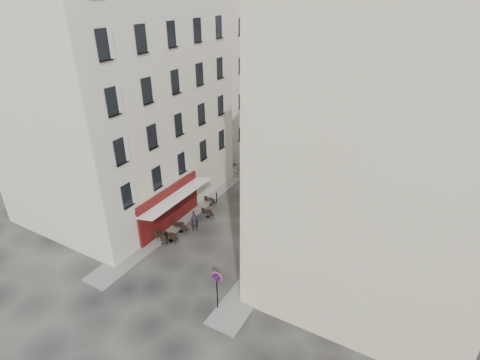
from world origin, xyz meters
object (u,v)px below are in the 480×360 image
Objects in this scene: bistro_table_b at (171,237)px; no_parking_sign at (217,284)px; bistro_table_a at (161,238)px; pedestrian at (194,221)px.

no_parking_sign is at bearing -30.79° from bistro_table_b.
bistro_table_a is at bearing 152.97° from no_parking_sign.
bistro_table_b is (-6.67, 3.97, -1.57)m from no_parking_sign.
bistro_table_a is at bearing -136.01° from bistro_table_b.
bistro_table_b is at bearing 31.01° from pedestrian.
bistro_table_b is (0.52, 0.51, -0.08)m from bistro_table_a.
bistro_table_b is at bearing 147.92° from no_parking_sign.
no_parking_sign is at bearing -25.74° from bistro_table_a.
pedestrian is (0.64, 2.11, 0.39)m from bistro_table_b.
bistro_table_b is 2.24m from pedestrian.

